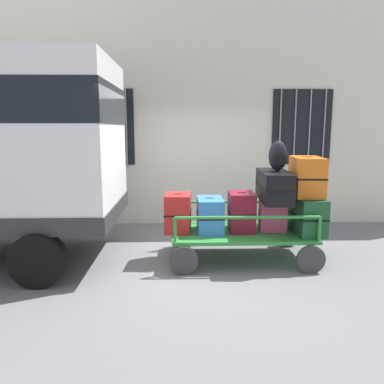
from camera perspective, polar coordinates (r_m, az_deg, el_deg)
ground_plane at (r=5.99m, az=0.87°, el=-9.68°), size 40.00×40.00×0.00m
building_wall at (r=7.87m, az=0.23°, el=13.42°), size 12.00×0.37×5.00m
luggage_cart at (r=5.81m, az=7.43°, el=-6.56°), size 2.15×1.28×0.45m
cart_railing at (r=5.72m, az=7.52°, el=-2.97°), size 2.04×1.14×0.36m
suitcase_left_bottom at (r=5.64m, az=-2.12°, el=-3.17°), size 0.42×0.52×0.58m
suitcase_midleft_bottom at (r=5.65m, az=2.74°, el=-3.49°), size 0.39×0.62×0.52m
suitcase_center_bottom at (r=5.73m, az=7.50°, el=-2.98°), size 0.39×0.53×0.59m
suitcase_midright_bottom at (r=5.84m, az=12.11°, el=-3.49°), size 0.42×0.36×0.47m
suitcase_midright_middle at (r=5.74m, az=12.33°, el=0.91°), size 0.47×1.06×0.45m
suitcase_right_bottom at (r=5.98m, az=16.56°, el=-3.00°), size 0.41×1.07×0.54m
suitcase_right_middle at (r=5.83m, az=17.02°, el=2.27°), size 0.47×0.75×0.58m
backpack at (r=5.69m, az=12.91°, el=5.34°), size 0.27×0.22×0.44m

